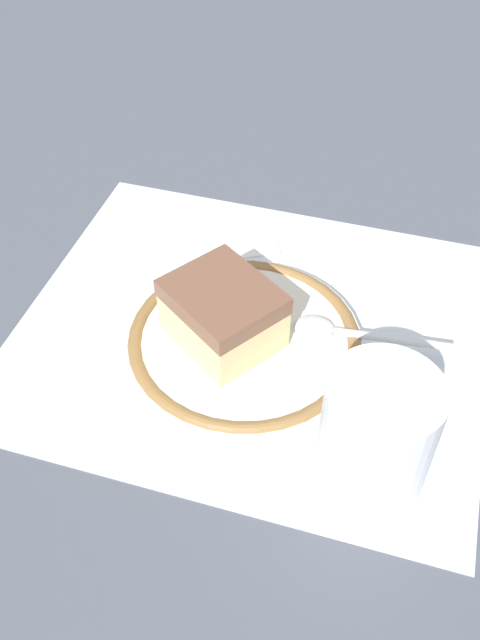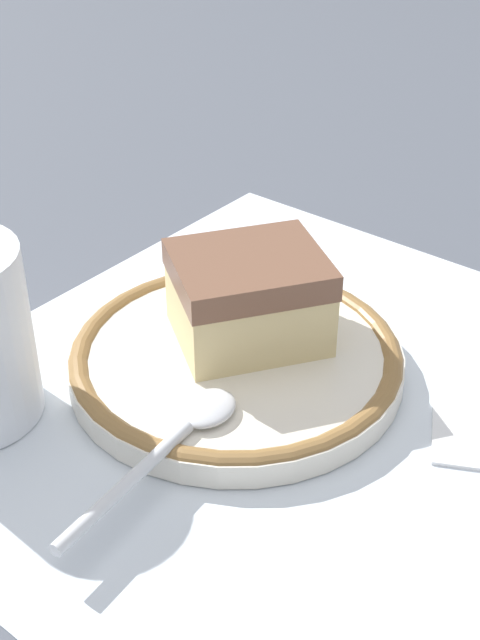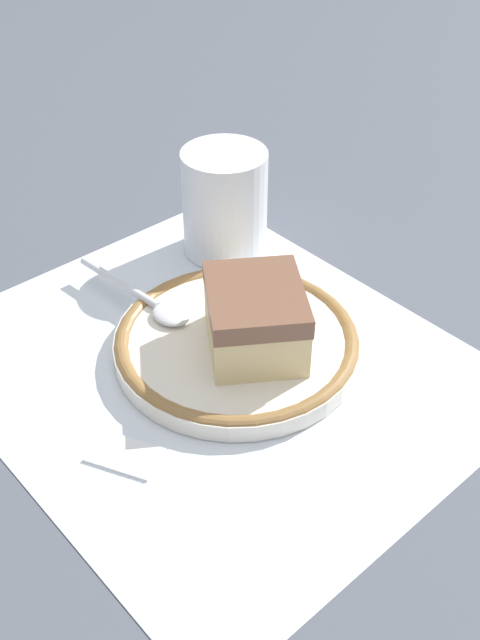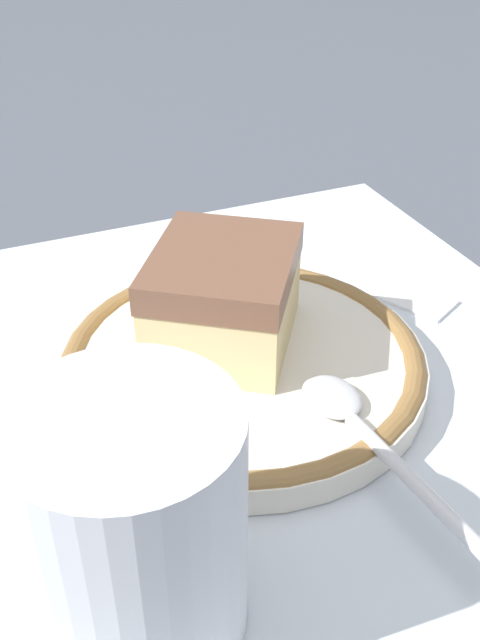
# 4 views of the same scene
# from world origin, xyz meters

# --- Properties ---
(ground_plane) EXTENTS (2.40, 2.40, 0.00)m
(ground_plane) POSITION_xyz_m (0.00, 0.00, 0.00)
(ground_plane) COLOR #4C515B
(placemat) EXTENTS (0.40, 0.35, 0.00)m
(placemat) POSITION_xyz_m (0.00, 0.00, 0.00)
(placemat) COLOR silver
(placemat) RESTS_ON ground_plane
(plate) EXTENTS (0.20, 0.20, 0.02)m
(plate) POSITION_xyz_m (-0.00, -0.02, 0.01)
(plate) COLOR silver
(plate) RESTS_ON placemat
(cake_slice) EXTENTS (0.11, 0.11, 0.05)m
(cake_slice) POSITION_xyz_m (-0.02, -0.03, 0.04)
(cake_slice) COLOR beige
(cake_slice) RESTS_ON plate
(spoon) EXTENTS (0.13, 0.03, 0.01)m
(spoon) POSITION_xyz_m (0.08, 0.00, 0.02)
(spoon) COLOR silver
(spoon) RESTS_ON plate
(cup) EXTENTS (0.08, 0.08, 0.10)m
(cup) POSITION_xyz_m (0.12, -0.12, 0.05)
(cup) COLOR white
(cup) RESTS_ON placemat
(sugar_packet) EXTENTS (0.06, 0.05, 0.01)m
(sugar_packet) POSITION_xyz_m (-0.03, 0.11, 0.00)
(sugar_packet) COLOR white
(sugar_packet) RESTS_ON placemat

